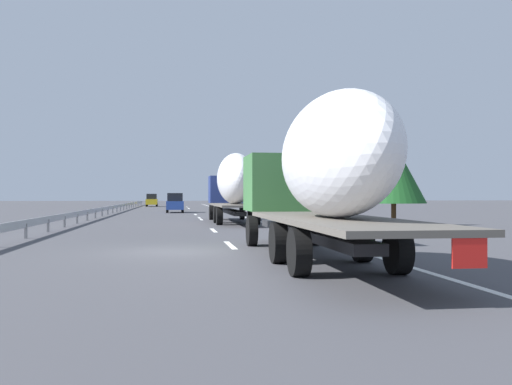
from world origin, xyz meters
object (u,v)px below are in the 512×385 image
object	(u,v)px
truck_trailing	(320,171)
car_blue_sedan	(175,203)
truck_lead	(233,184)
road_sign	(247,192)
car_yellow_coupe	(152,200)

from	to	relation	value
truck_trailing	car_blue_sedan	xyz separation A→B (m)	(43.88, 3.64, -1.38)
truck_trailing	truck_lead	bearing A→B (deg)	0.00
truck_trailing	road_sign	world-z (taller)	truck_trailing
truck_trailing	road_sign	bearing A→B (deg)	-4.50
car_yellow_coupe	road_sign	xyz separation A→B (m)	(-37.04, -10.27, 1.08)
road_sign	car_blue_sedan	bearing A→B (deg)	56.13
truck_trailing	road_sign	distance (m)	39.48
car_yellow_coupe	car_blue_sedan	bearing A→B (deg)	-173.80
truck_trailing	car_yellow_coupe	distance (m)	76.74
car_yellow_coupe	truck_lead	bearing A→B (deg)	-172.53
truck_trailing	road_sign	xyz separation A→B (m)	(39.35, -3.10, -0.28)
car_blue_sedan	car_yellow_coupe	xyz separation A→B (m)	(32.51, 3.53, 0.01)
car_yellow_coupe	road_sign	world-z (taller)	road_sign
car_blue_sedan	car_yellow_coupe	bearing A→B (deg)	6.20
truck_lead	truck_trailing	size ratio (longest dim) A/B	0.97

